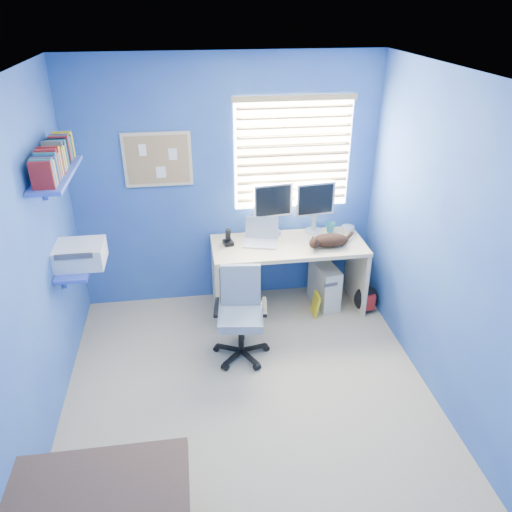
{
  "coord_description": "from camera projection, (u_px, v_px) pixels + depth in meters",
  "views": [
    {
      "loc": [
        -0.39,
        -3.07,
        2.94
      ],
      "look_at": [
        0.15,
        0.65,
        0.95
      ],
      "focal_mm": 35.0,
      "sensor_mm": 36.0,
      "label": 1
    }
  ],
  "objects": [
    {
      "name": "corkboard",
      "position": [
        158.0,
        160.0,
        4.69
      ],
      "size": [
        0.64,
        0.02,
        0.52
      ],
      "color": "tan",
      "rests_on": "ground"
    },
    {
      "name": "wall_right",
      "position": [
        447.0,
        249.0,
        3.72
      ],
      "size": [
        0.01,
        3.2,
        2.5
      ],
      "primitive_type": "cube",
      "color": "#2A45A9",
      "rests_on": "ground"
    },
    {
      "name": "drawer_boxes",
      "position": [
        237.0,
        299.0,
        5.15
      ],
      "size": [
        0.35,
        0.28,
        0.27
      ],
      "primitive_type": "cube",
      "color": "tan",
      "rests_on": "floor"
    },
    {
      "name": "wall_shelves",
      "position": [
        66.0,
        209.0,
        3.93
      ],
      "size": [
        0.42,
        0.9,
        1.05
      ],
      "color": "blue",
      "rests_on": "ground"
    },
    {
      "name": "office_chair",
      "position": [
        241.0,
        325.0,
        4.46
      ],
      "size": [
        0.54,
        0.54,
        0.83
      ],
      "color": "black",
      "rests_on": "floor"
    },
    {
      "name": "wall_front",
      "position": [
        297.0,
        440.0,
        2.13
      ],
      "size": [
        3.0,
        0.01,
        2.5
      ],
      "primitive_type": "cube",
      "color": "#2A45A9",
      "rests_on": "ground"
    },
    {
      "name": "yellow_book",
      "position": [
        316.0,
        304.0,
        5.1
      ],
      "size": [
        0.03,
        0.17,
        0.24
      ],
      "primitive_type": "cube",
      "color": "yellow",
      "rests_on": "floor"
    },
    {
      "name": "backpack",
      "position": [
        366.0,
        299.0,
        5.14
      ],
      "size": [
        0.25,
        0.19,
        0.29
      ],
      "primitive_type": "ellipsoid",
      "rotation": [
        0.0,
        0.0,
        0.02
      ],
      "color": "black",
      "rests_on": "floor"
    },
    {
      "name": "mug",
      "position": [
        330.0,
        227.0,
        5.16
      ],
      "size": [
        0.1,
        0.09,
        0.1
      ],
      "primitive_type": "imported",
      "color": "teal",
      "rests_on": "desk"
    },
    {
      "name": "wall_left",
      "position": [
        26.0,
        278.0,
        3.34
      ],
      "size": [
        0.01,
        3.2,
        2.5
      ],
      "primitive_type": "cube",
      "color": "#2A45A9",
      "rests_on": "ground"
    },
    {
      "name": "laptop",
      "position": [
        260.0,
        234.0,
        4.88
      ],
      "size": [
        0.39,
        0.34,
        0.22
      ],
      "primitive_type": "cube",
      "rotation": [
        0.0,
        0.0,
        -0.27
      ],
      "color": "silver",
      "rests_on": "desk"
    },
    {
      "name": "desk",
      "position": [
        288.0,
        276.0,
        5.11
      ],
      "size": [
        1.51,
        0.65,
        0.74
      ],
      "primitive_type": "cube",
      "color": "tan",
      "rests_on": "floor"
    },
    {
      "name": "tower_pc",
      "position": [
        324.0,
        284.0,
        5.24
      ],
      "size": [
        0.26,
        0.46,
        0.45
      ],
      "primitive_type": "cube",
      "rotation": [
        0.0,
        0.0,
        0.16
      ],
      "color": "beige",
      "rests_on": "floor"
    },
    {
      "name": "monitor_right",
      "position": [
        315.0,
        208.0,
        5.06
      ],
      "size": [
        0.41,
        0.17,
        0.54
      ],
      "primitive_type": "cube",
      "rotation": [
        0.0,
        0.0,
        0.13
      ],
      "color": "silver",
      "rests_on": "desk"
    },
    {
      "name": "phone",
      "position": [
        228.0,
        237.0,
        4.88
      ],
      "size": [
        0.11,
        0.13,
        0.17
      ],
      "primitive_type": "cube",
      "rotation": [
        0.0,
        0.0,
        0.21
      ],
      "color": "black",
      "rests_on": "desk"
    },
    {
      "name": "floor",
      "position": [
        249.0,
        395.0,
        4.11
      ],
      "size": [
        3.0,
        3.2,
        0.0
      ],
      "primitive_type": "cube",
      "color": "#C4B18F",
      "rests_on": "ground"
    },
    {
      "name": "cd_spindle",
      "position": [
        348.0,
        229.0,
        5.15
      ],
      "size": [
        0.13,
        0.13,
        0.07
      ],
      "primitive_type": "cylinder",
      "color": "silver",
      "rests_on": "desk"
    },
    {
      "name": "cat",
      "position": [
        330.0,
        240.0,
        4.86
      ],
      "size": [
        0.4,
        0.3,
        0.13
      ],
      "primitive_type": "ellipsoid",
      "rotation": [
        0.0,
        0.0,
        0.34
      ],
      "color": "black",
      "rests_on": "desk"
    },
    {
      "name": "ceiling",
      "position": [
        247.0,
        77.0,
        2.94
      ],
      "size": [
        3.0,
        3.2,
        0.0
      ],
      "primitive_type": "cube",
      "color": "white",
      "rests_on": "wall_back"
    },
    {
      "name": "monitor_left",
      "position": [
        273.0,
        209.0,
        5.02
      ],
      "size": [
        0.41,
        0.18,
        0.54
      ],
      "primitive_type": "cube",
      "rotation": [
        0.0,
        0.0,
        0.14
      ],
      "color": "silver",
      "rests_on": "desk"
    },
    {
      "name": "window_blinds",
      "position": [
        293.0,
        154.0,
        4.84
      ],
      "size": [
        1.15,
        0.05,
        1.1
      ],
      "color": "white",
      "rests_on": "ground"
    },
    {
      "name": "wall_back",
      "position": [
        227.0,
        186.0,
        4.93
      ],
      "size": [
        3.0,
        0.01,
        2.5
      ],
      "primitive_type": "cube",
      "color": "#2A45A9",
      "rests_on": "ground"
    }
  ]
}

